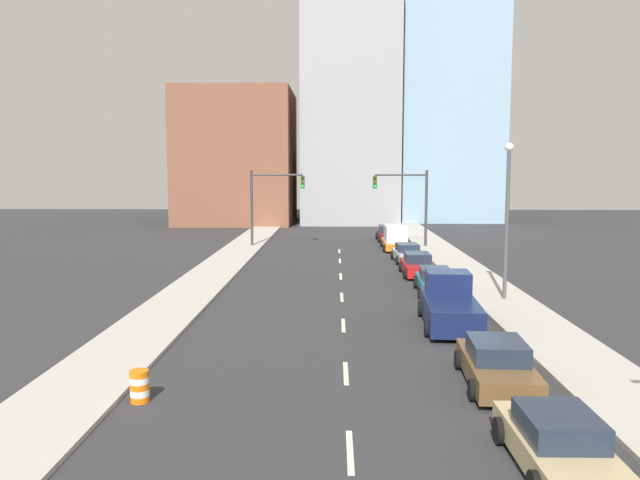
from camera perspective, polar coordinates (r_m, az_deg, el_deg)
sidewalk_left at (r=57.22m, az=-6.61°, el=-0.29°), size 3.21×102.20×0.16m
sidewalk_right at (r=57.33m, az=10.09°, el=-0.33°), size 3.21×102.20×0.16m
lane_stripe_at_9m at (r=15.97m, az=2.76°, el=-18.74°), size 0.16×2.40×0.01m
lane_stripe_at_15m at (r=21.40m, az=2.38°, el=-12.05°), size 0.16×2.40×0.01m
lane_stripe_at_22m at (r=27.57m, az=2.15°, el=-7.79°), size 0.16×2.40×0.01m
lane_stripe_at_28m at (r=33.47m, az=2.01°, el=-5.23°), size 0.16×2.40×0.01m
lane_stripe_at_34m at (r=39.83m, az=1.91°, el=-3.33°), size 0.16×2.40×0.01m
lane_stripe_at_41m at (r=46.51m, az=1.83°, el=-1.91°), size 0.16×2.40×0.01m
lane_stripe_at_46m at (r=51.94m, az=1.78°, el=-1.02°), size 0.16×2.40×0.01m
building_brick_left at (r=80.78m, az=-7.50°, el=7.50°), size 14.00×16.00×16.54m
building_office_center at (r=84.25m, az=2.67°, el=12.18°), size 12.00×20.00×30.26m
building_glass_right at (r=89.42m, az=11.16°, el=11.47°), size 13.00×20.00×29.43m
traffic_signal_left at (r=54.53m, az=-4.92°, el=3.91°), size 4.75×0.35×6.70m
traffic_signal_right at (r=54.61m, az=8.34°, el=3.87°), size 4.75×0.35×6.70m
traffic_barrel at (r=19.52m, az=-16.17°, el=-12.71°), size 0.56×0.56×0.95m
street_lamp at (r=33.12m, az=16.74°, el=2.62°), size 0.44×0.44×8.13m
sedan_tan at (r=15.75m, az=20.96°, el=-17.03°), size 2.12×4.46×1.38m
sedan_brown at (r=20.88m, az=15.86°, el=-10.88°), size 2.37×4.84×1.45m
pickup_truck_navy at (r=27.88m, az=11.74°, el=-5.82°), size 2.70×5.90×2.29m
sedan_teal at (r=34.87m, az=10.46°, el=-3.76°), size 2.23×4.74×1.43m
sedan_red at (r=40.56m, az=8.89°, el=-2.29°), size 2.07×4.62×1.46m
sedan_silver at (r=46.28m, az=7.98°, el=-1.23°), size 2.16×4.62×1.36m
box_truck_orange at (r=53.26m, az=6.89°, el=0.17°), size 2.29×5.77×2.07m
sedan_maroon at (r=59.73m, az=6.18°, el=0.57°), size 2.06×4.58×1.46m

